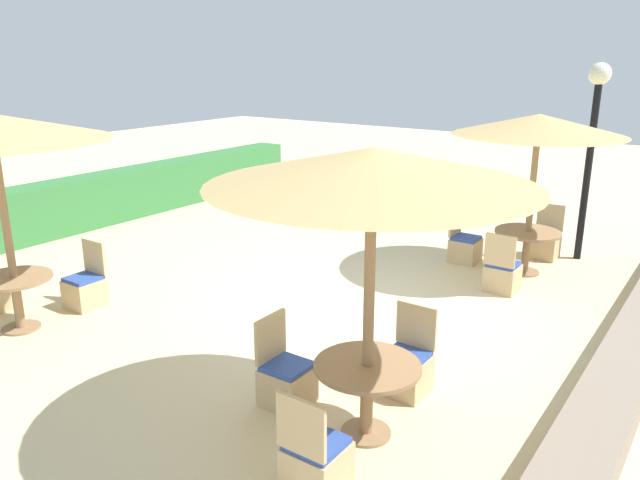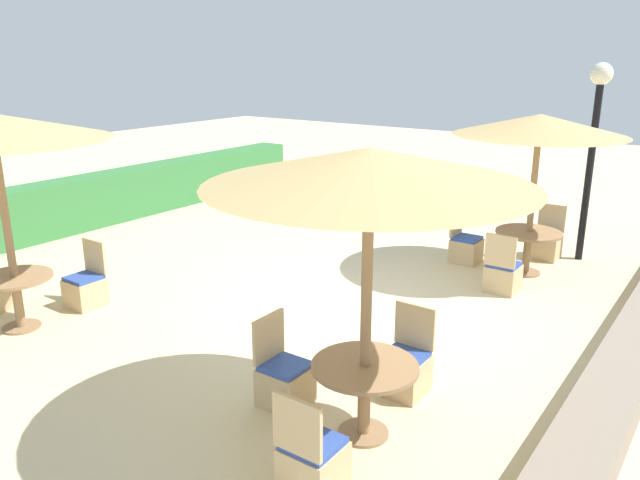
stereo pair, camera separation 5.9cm
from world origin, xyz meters
The scene contains 16 objects.
ground_plane centered at (0.00, 0.00, 0.00)m, with size 40.00×40.00×0.00m, color beige.
hedge_row centered at (0.00, 6.82, 0.52)m, with size 13.00×0.70×1.04m, color #387A3D.
stone_border centered at (0.00, -3.52, 0.19)m, with size 10.00×0.56×0.39m, color gray.
lamp_post centered at (4.13, -2.03, 2.35)m, with size 0.36×0.36×3.32m.
parasol_front_left centered at (-2.53, -1.70, 2.55)m, with size 2.85×2.85×2.72m.
round_table_front_left centered at (-2.53, -1.70, 0.56)m, with size 0.99×0.99×0.73m.
patio_chair_front_left_north centered at (-2.53, -0.74, 0.26)m, with size 0.46×0.46×0.93m.
patio_chair_front_left_east centered at (-1.61, -1.64, 0.26)m, with size 0.46×0.46×0.93m.
patio_chair_front_left_west centered at (-3.44, -1.76, 0.26)m, with size 0.46×0.46×0.93m.
parasol_front_right centered at (2.85, -1.50, 2.40)m, with size 2.62×2.62×2.57m.
round_table_front_right centered at (2.85, -1.50, 0.56)m, with size 1.04×1.04×0.71m.
patio_chair_front_right_east centered at (3.84, -1.53, 0.26)m, with size 0.46×0.46×0.93m.
patio_chair_front_right_north centered at (2.82, -0.46, 0.26)m, with size 0.46×0.46×0.93m.
patio_chair_front_right_west centered at (1.83, -1.47, 0.26)m, with size 0.46×0.46×0.93m.
round_table_back_left centered at (-3.10, 3.21, 0.54)m, with size 0.93×0.93×0.72m.
patio_chair_back_left_east centered at (-2.13, 3.16, 0.26)m, with size 0.46×0.46×0.93m.
Camera 1 is at (-6.98, -4.28, 3.47)m, focal length 35.00 mm.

